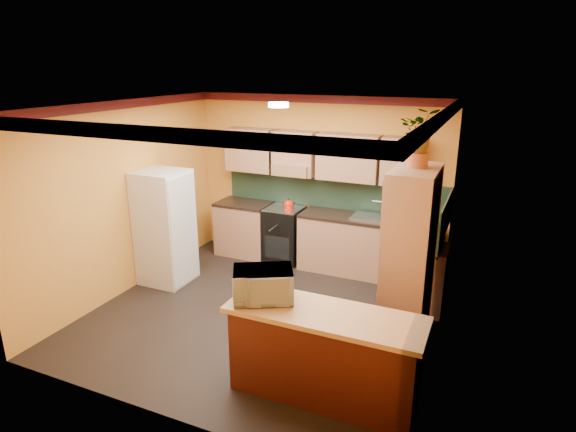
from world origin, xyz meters
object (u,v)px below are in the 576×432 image
(stove, at_px, (284,234))
(fridge, at_px, (165,227))
(pantry, at_px, (409,259))
(microwave, at_px, (263,285))
(base_cabinets_back, at_px, (320,240))
(breakfast_bar, at_px, (324,357))

(stove, distance_m, fridge, 1.98)
(stove, xyz_separation_m, pantry, (2.31, -1.71, 0.59))
(microwave, bearing_deg, base_cabinets_back, 71.24)
(base_cabinets_back, xyz_separation_m, pantry, (1.69, -1.71, 0.61))
(base_cabinets_back, relative_size, microwave, 6.30)
(base_cabinets_back, relative_size, pantry, 1.74)
(breakfast_bar, bearing_deg, base_cabinets_back, 110.86)
(pantry, bearing_deg, fridge, 175.81)
(base_cabinets_back, relative_size, stove, 4.01)
(stove, relative_size, breakfast_bar, 0.51)
(base_cabinets_back, relative_size, fridge, 2.15)
(fridge, xyz_separation_m, microwave, (2.42, -1.58, 0.24))
(fridge, bearing_deg, pantry, -4.19)
(base_cabinets_back, height_order, stove, stove)
(stove, bearing_deg, base_cabinets_back, 0.00)
(base_cabinets_back, xyz_separation_m, breakfast_bar, (1.15, -3.03, 0.00))
(base_cabinets_back, height_order, pantry, pantry)
(base_cabinets_back, xyz_separation_m, microwave, (0.50, -3.03, 0.65))
(base_cabinets_back, height_order, microwave, microwave)
(stove, bearing_deg, fridge, -131.74)
(fridge, relative_size, breakfast_bar, 0.94)
(base_cabinets_back, bearing_deg, breakfast_bar, -69.14)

